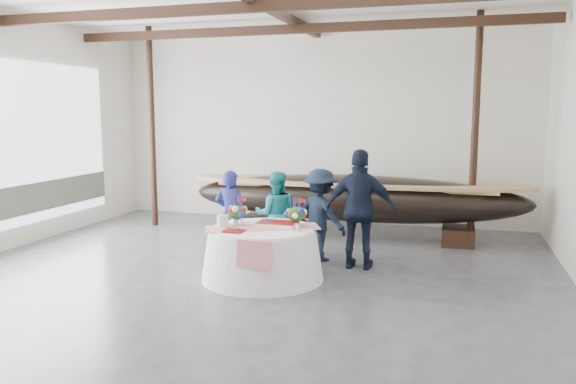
% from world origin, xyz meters
% --- Properties ---
extents(floor, '(10.00, 12.00, 0.01)m').
position_xyz_m(floor, '(0.00, 0.00, 0.00)').
color(floor, '#3D3D42').
rests_on(floor, ground).
extents(wall_back, '(10.00, 0.02, 4.50)m').
position_xyz_m(wall_back, '(0.00, 6.00, 2.25)').
color(wall_back, silver).
rests_on(wall_back, ground).
extents(pavilion_structure, '(9.80, 11.76, 4.50)m').
position_xyz_m(pavilion_structure, '(0.00, 0.76, 4.00)').
color(pavilion_structure, black).
rests_on(pavilion_structure, ground).
extents(longboat_display, '(7.06, 1.41, 1.32)m').
position_xyz_m(longboat_display, '(1.15, 4.35, 0.85)').
color(longboat_display, black).
rests_on(longboat_display, ground).
extents(banquet_table, '(1.93, 1.93, 0.83)m').
position_xyz_m(banquet_table, '(0.31, 1.06, 0.41)').
color(banquet_table, white).
rests_on(banquet_table, ground).
extents(tabletop_items, '(1.85, 1.25, 0.40)m').
position_xyz_m(tabletop_items, '(0.28, 1.19, 0.97)').
color(tabletop_items, red).
rests_on(tabletop_items, banquet_table).
extents(guest_woman_blue, '(0.59, 0.38, 1.60)m').
position_xyz_m(guest_woman_blue, '(-0.64, 2.07, 0.80)').
color(guest_woman_blue, navy).
rests_on(guest_woman_blue, ground).
extents(guest_woman_teal, '(0.89, 0.78, 1.56)m').
position_xyz_m(guest_woman_teal, '(0.09, 2.44, 0.78)').
color(guest_woman_teal, teal).
rests_on(guest_woman_teal, ground).
extents(guest_man_left, '(1.22, 1.04, 1.64)m').
position_xyz_m(guest_man_left, '(0.92, 2.42, 0.82)').
color(guest_man_left, black).
rests_on(guest_man_left, ground).
extents(guest_man_right, '(1.19, 0.50, 2.02)m').
position_xyz_m(guest_man_right, '(1.68, 2.10, 1.01)').
color(guest_man_right, black).
rests_on(guest_man_right, ground).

